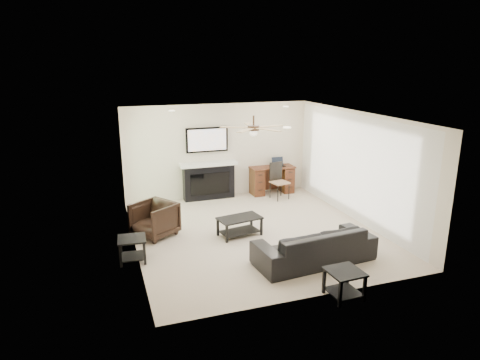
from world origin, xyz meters
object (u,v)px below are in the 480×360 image
(sofa, at_px, (314,245))
(fireplace_unit, at_px, (209,164))
(desk, at_px, (272,180))
(armchair, at_px, (154,219))
(coffee_table, at_px, (240,226))

(sofa, bearing_deg, fireplace_unit, -83.53)
(fireplace_unit, height_order, desk, fireplace_unit)
(armchair, distance_m, coffee_table, 1.79)
(fireplace_unit, bearing_deg, desk, -1.70)
(sofa, xyz_separation_m, coffee_table, (-0.90, 1.60, -0.12))
(armchair, distance_m, fireplace_unit, 2.77)
(armchair, xyz_separation_m, fireplace_unit, (1.73, 2.08, 0.59))
(armchair, distance_m, desk, 4.06)
(sofa, distance_m, armchair, 3.37)
(desk, bearing_deg, coffee_table, -125.12)
(sofa, distance_m, fireplace_unit, 4.36)
(desk, bearing_deg, fireplace_unit, 178.30)
(sofa, relative_size, armchair, 2.77)
(sofa, height_order, fireplace_unit, fireplace_unit)
(fireplace_unit, bearing_deg, coffee_table, -90.65)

